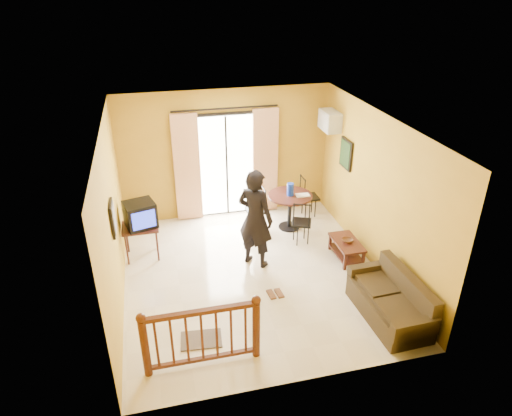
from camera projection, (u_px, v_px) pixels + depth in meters
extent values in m
plane|color=beige|center=(253.00, 275.00, 8.23)|extent=(5.00, 5.00, 0.00)
plane|color=white|center=(252.00, 124.00, 6.95)|extent=(5.00, 5.00, 0.00)
plane|color=#B78C23|center=(226.00, 154.00, 9.75)|extent=(4.50, 0.00, 4.50)
plane|color=#B78C23|center=(301.00, 298.00, 5.42)|extent=(4.50, 0.00, 4.50)
plane|color=#B78C23|center=(113.00, 221.00, 7.11)|extent=(0.00, 5.00, 5.00)
plane|color=#B78C23|center=(376.00, 192.00, 8.06)|extent=(0.00, 5.00, 5.00)
cube|color=black|center=(226.00, 166.00, 9.85)|extent=(1.34, 0.03, 2.34)
cube|color=white|center=(227.00, 166.00, 9.82)|extent=(1.20, 0.04, 2.20)
cube|color=black|center=(227.00, 166.00, 9.80)|extent=(0.04, 0.02, 2.20)
cube|color=#F8EBBB|center=(187.00, 168.00, 9.58)|extent=(0.55, 0.08, 2.35)
cube|color=#F8EBBB|center=(265.00, 161.00, 9.93)|extent=(0.55, 0.08, 2.35)
cylinder|color=black|center=(225.00, 108.00, 9.20)|extent=(2.20, 0.04, 0.04)
cube|color=black|center=(140.00, 227.00, 8.48)|extent=(0.66, 0.55, 0.04)
cylinder|color=black|center=(127.00, 250.00, 8.38)|extent=(0.04, 0.04, 0.64)
cylinder|color=black|center=(157.00, 246.00, 8.50)|extent=(0.04, 0.04, 0.64)
cylinder|color=black|center=(127.00, 238.00, 8.76)|extent=(0.04, 0.04, 0.64)
cylinder|color=black|center=(156.00, 234.00, 8.88)|extent=(0.04, 0.04, 0.64)
cube|color=black|center=(140.00, 214.00, 8.37)|extent=(0.64, 0.60, 0.48)
cube|color=#2234D0|center=(144.00, 220.00, 8.18)|extent=(0.41, 0.13, 0.34)
cube|color=black|center=(113.00, 218.00, 6.88)|extent=(0.04, 0.42, 0.52)
cube|color=#58524C|center=(114.00, 218.00, 6.88)|extent=(0.01, 0.34, 0.44)
cylinder|color=black|center=(290.00, 196.00, 9.43)|extent=(0.93, 0.93, 0.04)
cylinder|color=black|center=(290.00, 212.00, 9.60)|extent=(0.08, 0.08, 0.75)
cylinder|color=black|center=(289.00, 227.00, 9.77)|extent=(0.45, 0.45, 0.03)
cylinder|color=#1331B7|center=(290.00, 189.00, 9.34)|extent=(0.14, 0.14, 0.26)
cube|color=silver|center=(303.00, 195.00, 9.38)|extent=(0.28, 0.19, 0.02)
cube|color=silver|center=(330.00, 121.00, 9.37)|extent=(0.30, 0.60, 0.40)
cube|color=gray|center=(323.00, 121.00, 9.34)|extent=(0.02, 0.56, 0.36)
cube|color=black|center=(346.00, 154.00, 9.06)|extent=(0.04, 0.50, 0.60)
cube|color=black|center=(345.00, 154.00, 9.06)|extent=(0.01, 0.42, 0.52)
cube|color=black|center=(347.00, 242.00, 8.57)|extent=(0.45, 0.81, 0.04)
cube|color=black|center=(346.00, 253.00, 8.67)|extent=(0.41, 0.77, 0.03)
cube|color=black|center=(345.00, 262.00, 8.30)|extent=(0.05, 0.05, 0.34)
cube|color=black|center=(363.00, 259.00, 8.37)|extent=(0.05, 0.05, 0.34)
cube|color=black|center=(330.00, 242.00, 8.92)|extent=(0.05, 0.05, 0.34)
cube|color=black|center=(347.00, 239.00, 8.99)|extent=(0.05, 0.05, 0.34)
imported|color=#57341E|center=(348.00, 240.00, 8.53)|extent=(0.25, 0.25, 0.06)
cube|color=#332613|center=(388.00, 308.00, 7.13)|extent=(0.79, 1.50, 0.37)
cube|color=#332613|center=(407.00, 289.00, 7.04)|extent=(0.22, 1.48, 0.51)
cube|color=#332613|center=(415.00, 329.00, 6.42)|extent=(0.74, 0.18, 0.28)
cube|color=#332613|center=(369.00, 271.00, 7.66)|extent=(0.74, 0.18, 0.28)
cube|color=#332613|center=(398.00, 311.00, 6.74)|extent=(0.53, 0.62, 0.09)
cube|color=#332613|center=(378.00, 285.00, 7.30)|extent=(0.53, 0.62, 0.09)
imported|color=black|center=(255.00, 219.00, 8.14)|extent=(0.81, 0.79, 1.88)
cylinder|color=#471E0F|center=(145.00, 348.00, 5.97)|extent=(0.11, 0.11, 0.92)
cylinder|color=#471E0F|center=(256.00, 330.00, 6.29)|extent=(0.11, 0.11, 0.92)
sphere|color=#471E0F|center=(141.00, 318.00, 5.74)|extent=(0.13, 0.13, 0.13)
sphere|color=#471E0F|center=(256.00, 300.00, 6.06)|extent=(0.13, 0.13, 0.13)
cube|color=#471E0F|center=(200.00, 312.00, 5.92)|extent=(1.55, 0.08, 0.06)
cube|color=#471E0F|center=(204.00, 359.00, 6.30)|extent=(1.55, 0.06, 0.05)
cube|color=#564B45|center=(201.00, 339.00, 6.75)|extent=(0.64, 0.46, 0.02)
cube|color=#57341E|center=(271.00, 294.00, 7.70)|extent=(0.12, 0.26, 0.03)
cube|color=#57341E|center=(279.00, 293.00, 7.73)|extent=(0.12, 0.26, 0.03)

